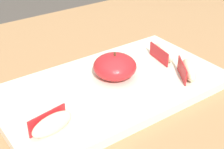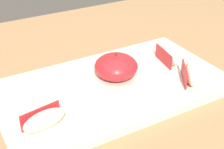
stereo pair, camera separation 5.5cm
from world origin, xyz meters
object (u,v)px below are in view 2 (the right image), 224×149
at_px(cutting_board, 112,87).
at_px(apple_wedge_front, 168,55).
at_px(apple_wedge_right, 190,74).
at_px(apple_wedge_back, 44,120).
at_px(apple_half_skin_up, 116,66).

height_order(cutting_board, apple_wedge_front, apple_wedge_front).
relative_size(apple_wedge_front, apple_wedge_right, 1.03).
relative_size(apple_wedge_front, apple_wedge_back, 1.00).
bearing_deg(apple_wedge_right, apple_half_skin_up, 143.64).
height_order(apple_half_skin_up, apple_wedge_front, apple_half_skin_up).
distance_m(cutting_board, apple_wedge_right, 0.16).
bearing_deg(apple_wedge_back, apple_wedge_front, 14.67).
bearing_deg(apple_wedge_back, apple_wedge_right, -0.96).
distance_m(apple_wedge_back, apple_wedge_right, 0.30).
bearing_deg(apple_half_skin_up, apple_wedge_right, -36.36).
bearing_deg(apple_wedge_front, apple_wedge_back, -165.33).
bearing_deg(apple_wedge_front, apple_half_skin_up, 179.41).
relative_size(cutting_board, apple_wedge_front, 5.85).
bearing_deg(cutting_board, apple_half_skin_up, 44.32).
height_order(apple_half_skin_up, apple_wedge_back, apple_half_skin_up).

